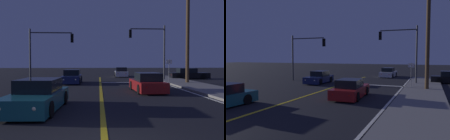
# 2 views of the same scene
# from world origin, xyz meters

# --- Properties ---
(sidewalk_right) EXTENTS (3.20, 36.39, 0.15)m
(sidewalk_right) POSITION_xyz_m (8.00, 10.11, 0.07)
(sidewalk_right) COLOR gray
(sidewalk_right) RESTS_ON ground
(lane_line_center) EXTENTS (0.20, 34.36, 0.01)m
(lane_line_center) POSITION_xyz_m (0.00, 10.11, 0.01)
(lane_line_center) COLOR gold
(lane_line_center) RESTS_ON ground
(lane_line_edge_right) EXTENTS (0.16, 34.36, 0.01)m
(lane_line_edge_right) POSITION_xyz_m (6.15, 10.11, 0.01)
(lane_line_edge_right) COLOR silver
(lane_line_edge_right) RESTS_ON ground
(stop_bar) EXTENTS (6.40, 0.50, 0.01)m
(stop_bar) POSITION_xyz_m (3.20, 18.71, 0.01)
(stop_bar) COLOR silver
(stop_bar) RESTS_ON ground
(car_lead_oncoming_white) EXTENTS (1.95, 4.40, 1.34)m
(car_lead_oncoming_white) POSITION_xyz_m (3.05, 28.43, 0.58)
(car_lead_oncoming_white) COLOR silver
(car_lead_oncoming_white) RESTS_ON ground
(car_distant_tail_black) EXTENTS (4.70, 2.11, 1.34)m
(car_distant_tail_black) POSITION_xyz_m (10.91, 23.41, 0.58)
(car_distant_tail_black) COLOR black
(car_distant_tail_black) RESTS_ON ground
(car_mid_block_red) EXTENTS (2.04, 4.45, 1.34)m
(car_mid_block_red) POSITION_xyz_m (3.26, 11.32, 0.58)
(car_mid_block_red) COLOR maroon
(car_mid_block_red) RESTS_ON ground
(car_following_oncoming_teal) EXTENTS (2.12, 4.78, 1.34)m
(car_following_oncoming_teal) POSITION_xyz_m (-2.79, 5.32, 0.58)
(car_following_oncoming_teal) COLOR #195960
(car_following_oncoming_teal) RESTS_ON ground
(car_far_approaching_navy) EXTENTS (1.85, 4.33, 1.34)m
(car_far_approaching_navy) POSITION_xyz_m (-2.77, 18.16, 0.58)
(car_far_approaching_navy) COLOR navy
(car_far_approaching_navy) RESTS_ON ground
(traffic_signal_near_right) EXTENTS (4.08, 0.28, 6.18)m
(traffic_signal_near_right) POSITION_xyz_m (5.80, 21.01, 4.12)
(traffic_signal_near_right) COLOR #38383D
(traffic_signal_near_right) RESTS_ON ground
(traffic_signal_far_left) EXTENTS (4.52, 0.28, 5.51)m
(traffic_signal_far_left) POSITION_xyz_m (-5.53, 19.61, 3.72)
(traffic_signal_far_left) COLOR #38383D
(traffic_signal_far_left) RESTS_ON ground
(utility_pole_right) EXTENTS (1.68, 0.33, 10.55)m
(utility_pole_right) POSITION_xyz_m (8.30, 16.98, 5.43)
(utility_pole_right) COLOR #4C3823
(utility_pole_right) RESTS_ON ground
(street_sign_corner) EXTENTS (0.56, 0.11, 2.36)m
(street_sign_corner) POSITION_xyz_m (6.90, 18.21, 1.59)
(street_sign_corner) COLOR slate
(street_sign_corner) RESTS_ON ground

